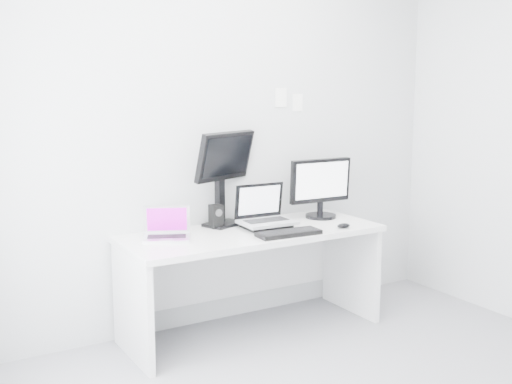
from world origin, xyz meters
The scene contains 11 objects.
back_wall centered at (0.00, 1.60, 1.35)m, with size 3.60×3.60×0.00m, color #B5B7B9.
desk centered at (0.00, 1.25, 0.36)m, with size 1.80×0.70×0.73m, color silver.
macbook centered at (-0.60, 1.31, 0.84)m, with size 0.30×0.22×0.22m, color silver.
speaker centered at (-0.17, 1.45, 0.81)m, with size 0.08×0.08×0.16m, color black.
dell_laptop centered at (0.13, 1.27, 0.89)m, with size 0.37×0.29×0.31m, color #A1A3A8.
rear_monitor centered at (-0.09, 1.50, 1.07)m, with size 0.50×0.18×0.69m, color black.
samsung_monitor centered at (0.66, 1.36, 0.96)m, with size 0.50×0.23×0.46m, color black.
keyboard centered at (0.14, 1.01, 0.74)m, with size 0.44×0.15×0.03m, color black.
mouse centered at (0.59, 0.99, 0.75)m, with size 0.10×0.07×0.03m, color black.
wall_note_0 centered at (0.45, 1.59, 1.62)m, with size 0.10×0.00×0.14m, color white.
wall_note_1 centered at (0.60, 1.59, 1.58)m, with size 0.09×0.00×0.13m, color white.
Camera 1 is at (-2.17, -2.46, 1.74)m, focal length 45.25 mm.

